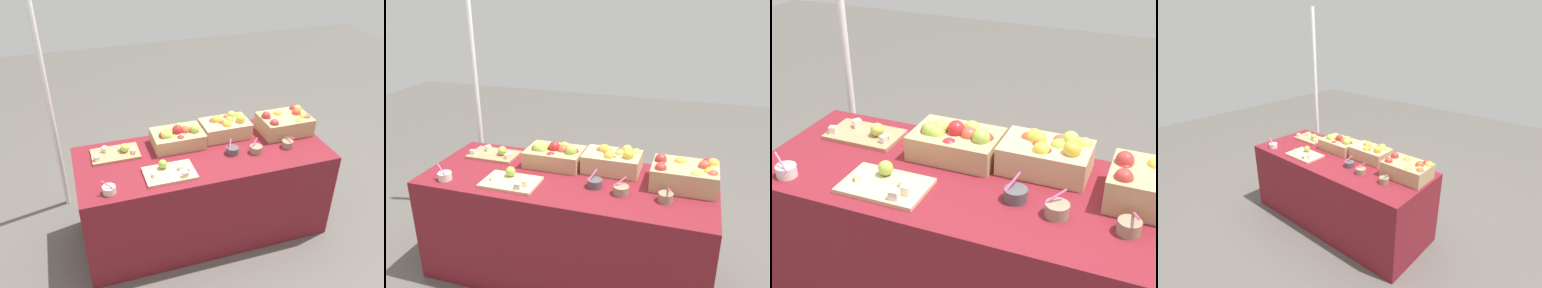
# 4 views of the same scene
# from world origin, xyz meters

# --- Properties ---
(ground_plane) EXTENTS (10.00, 10.00, 0.00)m
(ground_plane) POSITION_xyz_m (0.00, 0.00, 0.00)
(ground_plane) COLOR #56514C
(table) EXTENTS (1.90, 0.76, 0.74)m
(table) POSITION_xyz_m (0.00, 0.00, 0.37)
(table) COLOR maroon
(table) RESTS_ON ground_plane
(apple_crate_left) EXTENTS (0.40, 0.29, 0.19)m
(apple_crate_left) POSITION_xyz_m (0.74, 0.11, 0.82)
(apple_crate_left) COLOR tan
(apple_crate_left) RESTS_ON table
(apple_crate_middle) EXTENTS (0.38, 0.24, 0.18)m
(apple_crate_middle) POSITION_xyz_m (0.26, 0.20, 0.82)
(apple_crate_middle) COLOR tan
(apple_crate_middle) RESTS_ON table
(apple_crate_right) EXTENTS (0.39, 0.27, 0.17)m
(apple_crate_right) POSITION_xyz_m (-0.15, 0.17, 0.81)
(apple_crate_right) COLOR tan
(apple_crate_right) RESTS_ON table
(cutting_board_front) EXTENTS (0.36, 0.24, 0.08)m
(cutting_board_front) POSITION_xyz_m (-0.31, -0.18, 0.76)
(cutting_board_front) COLOR #D1B284
(cutting_board_front) RESTS_ON table
(cutting_board_back) EXTENTS (0.35, 0.22, 0.08)m
(cutting_board_back) POSITION_xyz_m (-0.62, 0.17, 0.76)
(cutting_board_back) COLOR tan
(cutting_board_back) RESTS_ON table
(sample_bowl_near) EXTENTS (0.10, 0.09, 0.10)m
(sample_bowl_near) POSITION_xyz_m (0.38, -0.11, 0.77)
(sample_bowl_near) COLOR gray
(sample_bowl_near) RESTS_ON table
(sample_bowl_mid) EXTENTS (0.09, 0.10, 0.11)m
(sample_bowl_mid) POSITION_xyz_m (0.20, -0.07, 0.77)
(sample_bowl_mid) COLOR #4C4C51
(sample_bowl_mid) RESTS_ON table
(sample_bowl_far) EXTENTS (0.09, 0.09, 0.10)m
(sample_bowl_far) POSITION_xyz_m (0.64, -0.12, 0.77)
(sample_bowl_far) COLOR gray
(sample_bowl_far) RESTS_ON table
(sample_bowl_extra) EXTENTS (0.09, 0.09, 0.11)m
(sample_bowl_extra) POSITION_xyz_m (-0.74, -0.27, 0.77)
(sample_bowl_extra) COLOR silver
(sample_bowl_extra) RESTS_ON table
(tent_pole) EXTENTS (0.04, 0.04, 2.21)m
(tent_pole) POSITION_xyz_m (-1.06, 0.68, 1.11)
(tent_pole) COLOR white
(tent_pole) RESTS_ON ground_plane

